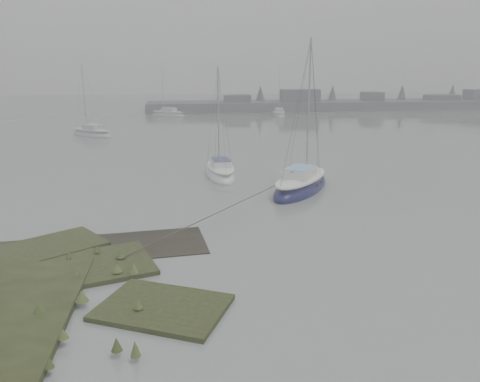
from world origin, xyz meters
name	(u,v)px	position (x,y,z in m)	size (l,w,h in m)	color
ground	(169,143)	(0.00, 30.00, 0.00)	(160.00, 160.00, 0.00)	slate
far_shoreline	(339,104)	(26.84, 61.90, 0.85)	(60.00, 8.00, 4.15)	#4C4F51
sailboat_main	(301,186)	(7.70, 11.99, 0.27)	(5.27, 6.34, 8.86)	#0D0C3A
sailboat_white	(220,173)	(3.56, 16.15, 0.23)	(2.00, 5.26, 7.30)	white
sailboat_far_a	(92,134)	(-7.73, 35.55, 0.23)	(5.16, 4.81, 7.51)	#ABAEB4
sailboat_far_b	(279,115)	(14.90, 52.30, 0.23)	(2.70, 5.50, 7.44)	#ABB1B6
sailboat_far_c	(168,115)	(-0.61, 54.17, 0.24)	(5.49, 4.60, 7.69)	#A5A8AE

